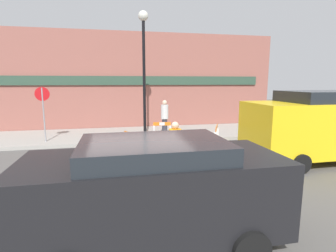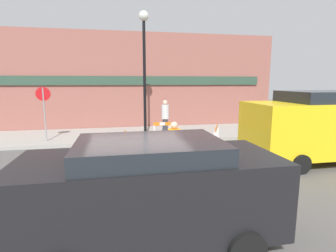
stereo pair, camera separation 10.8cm
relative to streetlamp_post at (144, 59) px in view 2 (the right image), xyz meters
The scene contains 16 objects.
ground_plane 6.34m from the streetlamp_post, 98.55° to the right, with size 60.00×60.00×0.00m, color #565451.
sidewalk_slab 3.97m from the streetlamp_post, 119.38° to the left, with size 18.00×3.84×0.14m.
storefront_facade 3.57m from the streetlamp_post, 102.82° to the left, with size 18.00×0.22×5.50m.
streetlamp_post is the anchor object (origin of this frame).
stop_sign 4.80m from the streetlamp_post, behind, with size 0.60×0.06×2.38m.
barricade_0 4.47m from the streetlamp_post, 105.36° to the right, with size 0.50×0.97×1.02m.
barricade_1 4.85m from the streetlamp_post, 51.64° to the right, with size 0.53×0.92×1.14m.
barricade_2 3.35m from the streetlamp_post, 46.94° to the right, with size 0.78×0.23×0.99m.
traffic_cone_0 3.74m from the streetlamp_post, 103.86° to the right, with size 0.30×0.30×0.59m.
traffic_cone_1 5.38m from the streetlamp_post, 72.46° to the right, with size 0.30×0.30×0.49m.
traffic_cone_2 5.22m from the streetlamp_post, 79.32° to the right, with size 0.30×0.30×0.60m.
traffic_cone_3 5.66m from the streetlamp_post, 80.96° to the right, with size 0.30×0.30×0.56m.
person_worker 5.61m from the streetlamp_post, 86.49° to the right, with size 0.40×0.40×1.63m.
person_pedestrian 2.88m from the streetlamp_post, 24.26° to the left, with size 0.42×0.42×1.73m.
parked_car_1 8.32m from the streetlamp_post, 95.60° to the right, with size 4.20×1.90×1.82m.
work_van 7.59m from the streetlamp_post, 35.97° to the right, with size 5.58×2.24×2.43m.
Camera 2 is at (-0.51, -6.82, 2.74)m, focal length 28.00 mm.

